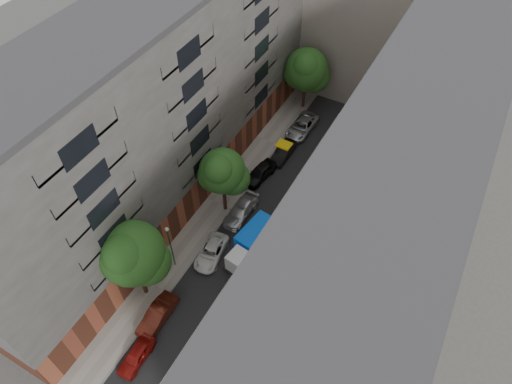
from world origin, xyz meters
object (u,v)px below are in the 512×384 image
Objects in this scene: car_left_4 at (260,173)px; tarp_truck at (253,245)px; car_right_0 at (218,372)px; car_right_1 at (244,327)px; car_right_2 at (280,251)px; car_left_6 at (302,126)px; pedestrian at (328,216)px; car_left_2 at (211,252)px; car_left_3 at (241,211)px; car_left_5 at (284,152)px; tree_far at (307,71)px; car_left_0 at (136,356)px; tree_near at (133,256)px; car_left_1 at (157,315)px; lamp_post at (170,242)px; tree_mid at (223,173)px.

tarp_truck is at bearing -56.35° from car_left_4.
tarp_truck reaches higher than car_right_0.
car_right_2 is at bearing 100.91° from car_right_1.
pedestrian is (8.01, -11.39, 0.17)m from car_left_6.
car_left_3 is (0.00, 5.60, 0.07)m from car_left_2.
car_right_1 is at bearing -71.64° from car_left_5.
tree_far reaches higher than car_right_0.
pedestrian is (8.01, 9.01, 0.28)m from car_left_2.
tree_far is at bearing 91.04° from car_left_0.
tree_near is at bearing 158.90° from car_right_0.
car_left_6 reaches higher than car_left_1.
tree_far is at bearing 111.35° from tarp_truck.
pedestrian is (10.45, 11.50, -2.77)m from lamp_post.
tree_mid is at bearing -89.83° from car_left_4.
car_left_0 is 0.83× the size of car_left_2.
car_left_2 is at bearing -86.02° from tree_far.
car_left_3 is 14.80m from car_left_6.
car_left_5 is at bearing 87.73° from car_left_1.
tree_far is at bearing 95.83° from car_left_3.
car_right_1 is 0.78× the size of lamp_post.
car_left_3 is at bearing -88.81° from car_left_6.
tree_near is 5.91× the size of pedestrian.
lamp_post is at bearing 169.46° from car_right_1.
tarp_truck is 0.80× the size of tree_far.
car_left_4 reaches higher than car_right_1.
pedestrian reaches higher than car_left_3.
tree_near is 19.46m from pedestrian.
tarp_truck is at bearing 52.12° from tree_near.
car_left_2 is 7.51m from tree_mid.
tree_near is (-9.39, -1.18, 5.49)m from car_right_1.
car_left_0 is 0.86× the size of car_left_1.
car_left_0 is 15.45m from car_right_2.
car_left_0 is 3.65m from car_left_1.
tree_near is at bearing -103.55° from car_left_3.
car_left_5 is (0.00, 9.80, -0.00)m from car_left_3.
tree_mid reaches higher than pedestrian.
car_left_2 is at bearing -88.81° from car_left_6.
tree_far reaches higher than car_left_5.
lamp_post reaches higher than car_left_3.
pedestrian is (2.41, 5.81, 0.23)m from car_right_2.
tree_mid is (-1.70, -0.20, 4.87)m from car_left_3.
car_left_4 is 17.73m from car_right_1.
car_left_4 reaches higher than car_left_6.
car_left_1 is at bearing -30.54° from tree_near.
lamp_post is (-2.44, -17.88, 2.98)m from car_left_5.
tree_mid is 8.14m from lamp_post.
car_right_2 is (6.18, 10.80, -0.04)m from car_left_1.
car_left_4 is at bearing 119.30° from car_right_1.
car_left_5 is at bearing -62.33° from pedestrian.
tarp_truck reaches higher than car_left_3.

